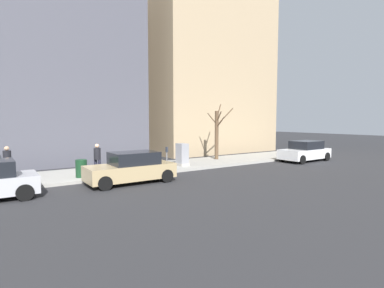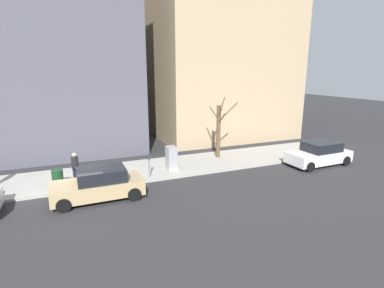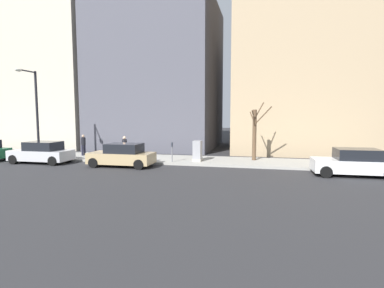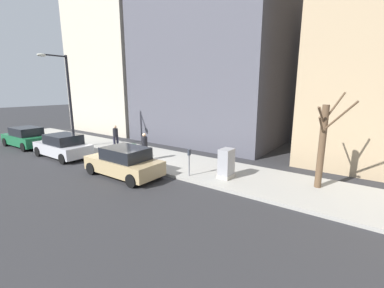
{
  "view_description": "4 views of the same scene",
  "coord_description": "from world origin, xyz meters",
  "px_view_note": "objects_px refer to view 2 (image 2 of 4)",
  "views": [
    {
      "loc": [
        -14.82,
        4.8,
        3.06
      ],
      "look_at": [
        1.27,
        -6.1,
        1.52
      ],
      "focal_mm": 28.0,
      "sensor_mm": 36.0,
      "label": 1
    },
    {
      "loc": [
        -15.29,
        0.2,
        6.0
      ],
      "look_at": [
        0.71,
        -6.47,
        1.77
      ],
      "focal_mm": 28.0,
      "sensor_mm": 36.0,
      "label": 2
    },
    {
      "loc": [
        -19.08,
        -9.67,
        3.36
      ],
      "look_at": [
        1.52,
        -4.91,
        1.32
      ],
      "focal_mm": 28.0,
      "sensor_mm": 36.0,
      "label": 3
    },
    {
      "loc": [
        -9.27,
        -11.06,
        4.41
      ],
      "look_at": [
        1.18,
        -3.39,
        1.59
      ],
      "focal_mm": 24.0,
      "sensor_mm": 36.0,
      "label": 4
    }
  ],
  "objects_px": {
    "trash_bin": "(58,178)",
    "pedestrian_near_meter": "(75,166)",
    "parked_car_tan": "(99,184)",
    "office_block_center": "(54,53)",
    "parking_meter": "(149,163)",
    "parked_car_white": "(319,154)",
    "utility_box": "(171,158)",
    "bare_tree": "(219,129)"
  },
  "relations": [
    {
      "from": "trash_bin",
      "to": "pedestrian_near_meter",
      "type": "distance_m",
      "value": 1.04
    },
    {
      "from": "parked_car_tan",
      "to": "pedestrian_near_meter",
      "type": "bearing_deg",
      "value": 21.78
    },
    {
      "from": "parked_car_tan",
      "to": "pedestrian_near_meter",
      "type": "relative_size",
      "value": 2.54
    },
    {
      "from": "trash_bin",
      "to": "office_block_center",
      "type": "xyz_separation_m",
      "value": [
        10.47,
        -0.21,
        6.79
      ]
    },
    {
      "from": "trash_bin",
      "to": "parking_meter",
      "type": "bearing_deg",
      "value": -95.41
    },
    {
      "from": "parked_car_tan",
      "to": "pedestrian_near_meter",
      "type": "xyz_separation_m",
      "value": [
        2.33,
        0.96,
        0.35
      ]
    },
    {
      "from": "parked_car_white",
      "to": "utility_box",
      "type": "height_order",
      "value": "utility_box"
    },
    {
      "from": "parked_car_tan",
      "to": "bare_tree",
      "type": "height_order",
      "value": "bare_tree"
    },
    {
      "from": "parked_car_tan",
      "to": "office_block_center",
      "type": "relative_size",
      "value": 0.29
    },
    {
      "from": "utility_box",
      "to": "pedestrian_near_meter",
      "type": "height_order",
      "value": "pedestrian_near_meter"
    },
    {
      "from": "pedestrian_near_meter",
      "to": "office_block_center",
      "type": "bearing_deg",
      "value": 146.35
    },
    {
      "from": "parking_meter",
      "to": "bare_tree",
      "type": "xyz_separation_m",
      "value": [
        2.13,
        -5.49,
        1.14
      ]
    },
    {
      "from": "parked_car_white",
      "to": "utility_box",
      "type": "distance_m",
      "value": 9.66
    },
    {
      "from": "bare_tree",
      "to": "pedestrian_near_meter",
      "type": "distance_m",
      "value": 9.51
    },
    {
      "from": "parked_car_white",
      "to": "trash_bin",
      "type": "relative_size",
      "value": 4.71
    },
    {
      "from": "parking_meter",
      "to": "trash_bin",
      "type": "bearing_deg",
      "value": 84.59
    },
    {
      "from": "bare_tree",
      "to": "parked_car_tan",
      "type": "bearing_deg",
      "value": 114.26
    },
    {
      "from": "parking_meter",
      "to": "trash_bin",
      "type": "relative_size",
      "value": 1.5
    },
    {
      "from": "parked_car_white",
      "to": "parking_meter",
      "type": "xyz_separation_m",
      "value": [
        1.57,
        10.96,
        0.24
      ]
    },
    {
      "from": "parked_car_tan",
      "to": "utility_box",
      "type": "relative_size",
      "value": 2.95
    },
    {
      "from": "parked_car_tan",
      "to": "pedestrian_near_meter",
      "type": "height_order",
      "value": "pedestrian_near_meter"
    },
    {
      "from": "parking_meter",
      "to": "parked_car_white",
      "type": "bearing_deg",
      "value": -98.17
    },
    {
      "from": "parking_meter",
      "to": "utility_box",
      "type": "height_order",
      "value": "utility_box"
    },
    {
      "from": "parked_car_white",
      "to": "trash_bin",
      "type": "xyz_separation_m",
      "value": [
        2.02,
        15.71,
        -0.14
      ]
    },
    {
      "from": "parked_car_white",
      "to": "bare_tree",
      "type": "distance_m",
      "value": 6.75
    },
    {
      "from": "parked_car_white",
      "to": "parked_car_tan",
      "type": "xyz_separation_m",
      "value": [
        -0.07,
        13.86,
        0.0
      ]
    },
    {
      "from": "trash_bin",
      "to": "parked_car_tan",
      "type": "bearing_deg",
      "value": -138.56
    },
    {
      "from": "parked_car_white",
      "to": "trash_bin",
      "type": "distance_m",
      "value": 15.84
    },
    {
      "from": "bare_tree",
      "to": "pedestrian_near_meter",
      "type": "relative_size",
      "value": 2.49
    },
    {
      "from": "parked_car_tan",
      "to": "office_block_center",
      "type": "bearing_deg",
      "value": 6.91
    },
    {
      "from": "parked_car_white",
      "to": "bare_tree",
      "type": "bearing_deg",
      "value": 54.5
    },
    {
      "from": "utility_box",
      "to": "office_block_center",
      "type": "xyz_separation_m",
      "value": [
        10.07,
        6.15,
        6.54
      ]
    },
    {
      "from": "parked_car_white",
      "to": "office_block_center",
      "type": "distance_m",
      "value": 20.99
    },
    {
      "from": "office_block_center",
      "to": "parking_meter",
      "type": "bearing_deg",
      "value": -157.41
    },
    {
      "from": "trash_bin",
      "to": "parked_car_white",
      "type": "bearing_deg",
      "value": -97.34
    },
    {
      "from": "utility_box",
      "to": "trash_bin",
      "type": "xyz_separation_m",
      "value": [
        -0.4,
        6.36,
        -0.25
      ]
    },
    {
      "from": "parked_car_white",
      "to": "office_block_center",
      "type": "xyz_separation_m",
      "value": [
        12.49,
        15.5,
        6.65
      ]
    },
    {
      "from": "parking_meter",
      "to": "utility_box",
      "type": "relative_size",
      "value": 0.94
    },
    {
      "from": "parking_meter",
      "to": "pedestrian_near_meter",
      "type": "bearing_deg",
      "value": 79.95
    },
    {
      "from": "parked_car_white",
      "to": "parking_meter",
      "type": "distance_m",
      "value": 11.08
    },
    {
      "from": "trash_bin",
      "to": "office_block_center",
      "type": "bearing_deg",
      "value": -1.15
    },
    {
      "from": "parking_meter",
      "to": "office_block_center",
      "type": "xyz_separation_m",
      "value": [
        10.92,
        4.54,
        6.41
      ]
    }
  ]
}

